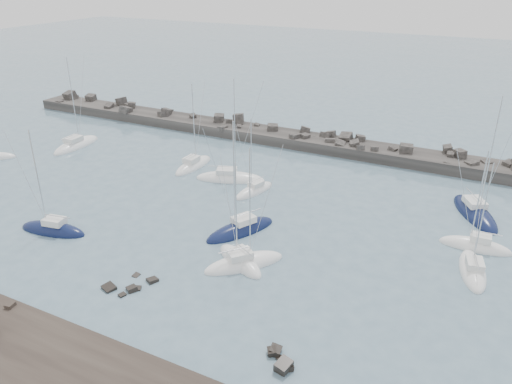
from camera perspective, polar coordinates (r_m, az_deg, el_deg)
ground at (r=55.94m, az=-4.97°, el=-7.01°), size 400.00×400.00×0.00m
rock_cluster_near at (r=52.10m, az=-14.33°, el=-10.48°), size 4.51×4.46×1.03m
rock_cluster_far at (r=42.35m, az=2.87°, el=-18.84°), size 2.92×2.86×1.51m
breakwater at (r=89.63m, az=3.79°, el=5.80°), size 115.00×7.13×5.13m
sailboat_1 at (r=93.29m, az=-19.84°, el=5.01°), size 3.74×10.60×16.46m
sailboat_2 at (r=64.70m, az=-22.17°, el=-4.07°), size 8.92×4.15×13.77m
sailboat_3 at (r=79.44m, az=-7.17°, el=2.98°), size 2.96×8.93×14.11m
sailboat_4 at (r=74.19m, az=-2.99°, el=1.52°), size 10.77×6.59×16.11m
sailboat_5 at (r=54.14m, az=-1.84°, el=-7.90°), size 7.82×5.91×12.37m
sailboat_6 at (r=70.10m, az=-0.20°, el=0.11°), size 4.07×7.74×11.76m
sailboat_7 at (r=53.72m, az=-1.40°, el=-8.19°), size 7.93×8.61×14.23m
sailboat_8 at (r=69.70m, az=23.71°, el=-2.27°), size 8.10×11.01×16.87m
sailboat_9 at (r=61.86m, az=23.77°, el=-5.73°), size 7.91×2.76×12.62m
sailboat_10 at (r=57.22m, az=23.50°, el=-8.26°), size 4.23×8.50×12.96m
sailboat_13 at (r=59.97m, az=-1.78°, el=-4.40°), size 6.88×9.77×15.02m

